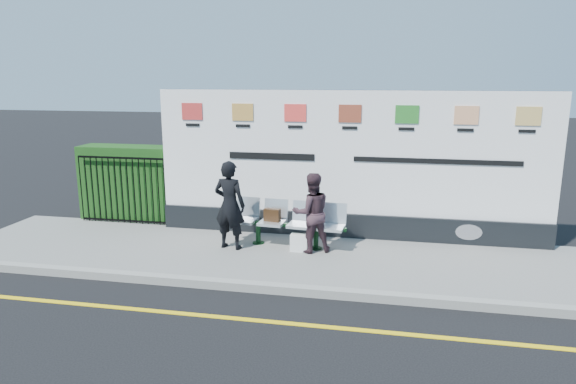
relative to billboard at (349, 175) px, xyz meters
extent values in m
plane|color=black|center=(-0.50, -3.85, -1.42)|extent=(80.00, 80.00, 0.00)
cube|color=slate|center=(-0.50, -1.35, -1.36)|extent=(14.00, 3.00, 0.12)
cube|color=gray|center=(-0.50, -2.85, -1.35)|extent=(14.00, 0.18, 0.14)
cube|color=yellow|center=(-0.50, -3.85, -1.42)|extent=(14.00, 0.10, 0.01)
cube|color=black|center=(0.00, 0.00, -1.05)|extent=(8.00, 0.30, 0.50)
cube|color=white|center=(0.00, 0.00, 0.45)|extent=(8.00, 0.14, 2.50)
cube|color=#194514|center=(-5.08, 0.45, -0.45)|extent=(2.35, 0.70, 1.70)
imported|color=black|center=(-2.17, -1.21, -0.44)|extent=(0.69, 0.51, 1.72)
imported|color=#3C272E|center=(-0.59, -1.10, -0.54)|extent=(0.91, 0.82, 1.52)
cube|color=black|center=(-1.41, -0.86, -0.69)|extent=(0.34, 0.18, 0.25)
cube|color=white|center=(-0.82, -1.13, -1.14)|extent=(0.33, 0.20, 0.33)
camera|label=1|loc=(0.77, -10.34, 1.98)|focal=32.00mm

